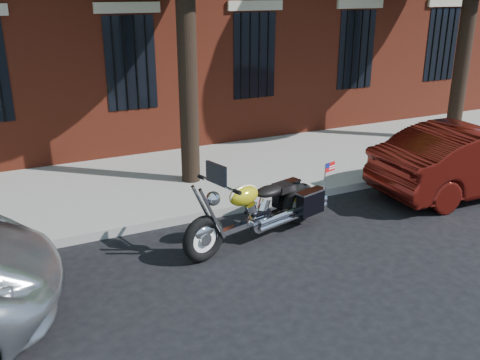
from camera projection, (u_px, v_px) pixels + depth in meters
name	position (u px, v px, depth m)	size (l,w,h in m)	color
ground	(230.00, 254.00, 7.98)	(120.00, 120.00, 0.00)	black
curb	(196.00, 216.00, 9.12)	(40.00, 0.16, 0.15)	gray
sidewalk	(162.00, 182.00, 10.71)	(40.00, 3.60, 0.15)	gray
motorcycle	(262.00, 210.00, 8.31)	(2.84, 1.26, 1.43)	black
car_maroon	(473.00, 159.00, 10.16)	(1.41, 4.05, 1.33)	#57110C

